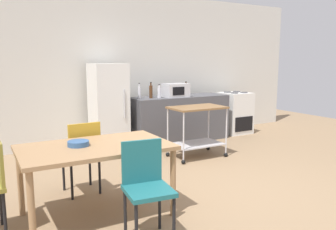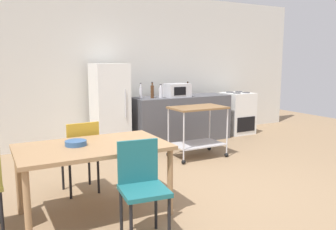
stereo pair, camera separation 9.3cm
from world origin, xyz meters
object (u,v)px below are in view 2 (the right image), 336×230
Objects in this scene: stove_oven at (237,113)px; kitchen_cart at (198,123)px; chair_mustard at (81,152)px; fruit_bowl at (76,143)px; chair_teal at (142,183)px; bottle_soda at (152,91)px; bottle_soy_sauce at (161,92)px; microwave at (177,90)px; bottle_vinegar at (188,90)px; refrigerator at (110,106)px; dining_table at (93,153)px; bottle_wine at (141,92)px.

stove_oven is 2.17m from kitchen_cart.
chair_mustard is 4.11× the size of fruit_bowl.
chair_teal is 2.95× the size of bottle_soda.
bottle_soy_sauce is 0.56× the size of microwave.
chair_teal is at bearing -127.49° from bottle_vinegar.
refrigerator reaches higher than stove_oven.
kitchen_cart is at bearing 52.81° from chair_teal.
bottle_soy_sauce is at bearing -177.16° from stove_oven.
bottle_vinegar is (2.70, 2.53, 0.35)m from dining_table.
bottle_soy_sauce is (0.95, -0.18, 0.23)m from refrigerator.
dining_table is at bearing -147.97° from stove_oven.
kitchen_cart is (1.90, 1.98, 0.05)m from chair_teal.
bottle_soda is at bearing 104.47° from kitchen_cart.
stove_oven reaches higher than kitchen_cart.
chair_mustard is 2.21m from kitchen_cart.
chair_mustard is at bearing 105.82° from chair_teal.
bottle_soy_sauce is 1.19× the size of fruit_bowl.
dining_table is at bearing -136.88° from bottle_vinegar.
microwave is at bearing 42.45° from fruit_bowl.
kitchen_cart is at bearing -165.50° from chair_mustard.
chair_mustard is at bearing -154.97° from stove_oven.
chair_mustard is 3.46× the size of bottle_soy_sauce.
stove_oven is at bearing -1.60° from refrigerator.
dining_table is 5.24× the size of bottle_wine.
dining_table is 1.69× the size of chair_teal.
chair_teal is 3.56m from bottle_soy_sauce.
dining_table is 0.66m from chair_mustard.
dining_table is 3.26× the size of microwave.
stove_oven is (3.93, 1.83, -0.07)m from chair_mustard.
fruit_bowl is (-2.01, -2.36, -0.25)m from bottle_soda.
kitchen_cart is 3.25× the size of bottle_vinegar.
chair_teal is 3.74m from microwave.
chair_mustard is at bearing -162.63° from kitchen_cart.
chair_mustard is (-0.21, 1.31, 0.00)m from chair_teal.
bottle_vinegar is (0.34, 0.16, -0.01)m from microwave.
chair_mustard is at bearing -118.21° from refrigerator.
stove_oven is (3.96, 2.48, -0.22)m from dining_table.
stove_oven is 4.79m from fruit_bowl.
stove_oven is 1.01× the size of kitchen_cart.
chair_mustard is (0.03, 0.64, -0.15)m from dining_table.
bottle_soy_sauce reaches higher than kitchen_cart.
bottle_wine reaches higher than chair_teal.
bottle_vinegar reaches higher than dining_table.
bottle_wine is at bearing 113.14° from kitchen_cart.
bottle_vinegar is (0.84, 0.10, -0.01)m from bottle_soda.
dining_table is 5.35× the size of bottle_vinegar.
chair_teal reaches higher than fruit_bowl.
refrigerator is 1.70× the size of kitchen_cart.
microwave is 1.64× the size of bottle_vinegar.
bottle_wine is (-0.50, 1.18, 0.44)m from kitchen_cart.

